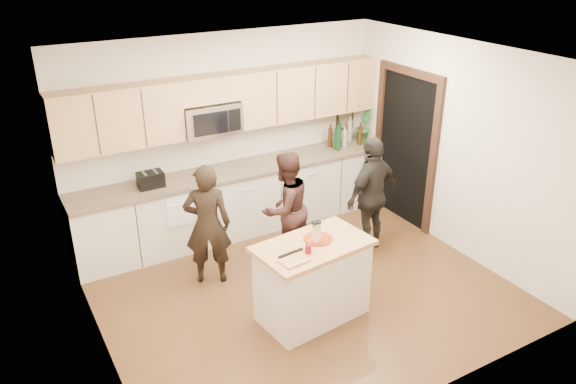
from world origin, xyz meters
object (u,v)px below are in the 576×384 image
toaster (151,180)px  woman_right (372,195)px  woman_left (208,225)px  island (312,280)px  woman_center (285,208)px

toaster → woman_right: size_ratio=0.20×
woman_left → island: bearing=143.1°
toaster → woman_center: size_ratio=0.21×
toaster → woman_center: (1.36, -1.00, -0.31)m
woman_center → toaster: bearing=-50.1°
island → toaster: size_ratio=4.07×
island → woman_right: 1.71m
woman_right → island: bearing=16.7°
island → woman_left: 1.42m
woman_left → toaster: bearing=-46.1°
island → woman_left: bearing=112.9°
toaster → woman_left: 1.05m
woman_left → woman_center: (1.01, -0.05, -0.02)m
woman_left → woman_right: woman_right is taller
toaster → island: bearing=-64.5°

